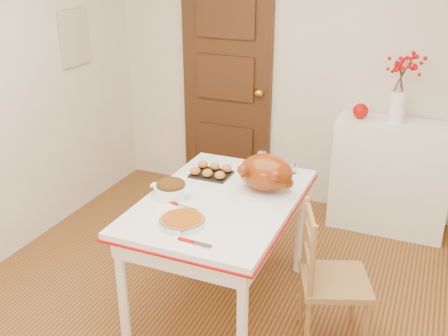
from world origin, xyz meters
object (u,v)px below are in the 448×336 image
at_px(sideboard, 391,176).
at_px(pumpkin_pie, 182,220).
at_px(kitchen_table, 221,253).
at_px(turkey_platter, 266,174).
at_px(chair_oak, 335,278).

relative_size(sideboard, pumpkin_pie, 3.62).
relative_size(sideboard, kitchen_table, 0.70).
xyz_separation_m(sideboard, pumpkin_pie, (-0.93, -1.88, 0.35)).
bearing_deg(kitchen_table, turkey_platter, 38.65).
distance_m(sideboard, turkey_platter, 1.53).
xyz_separation_m(chair_oak, pumpkin_pie, (-0.81, -0.33, 0.37)).
bearing_deg(pumpkin_pie, chair_oak, 22.07).
bearing_deg(kitchen_table, chair_oak, -3.89).
height_order(kitchen_table, turkey_platter, turkey_platter).
bearing_deg(kitchen_table, sideboard, 60.08).
distance_m(chair_oak, turkey_platter, 0.73).
distance_m(kitchen_table, chair_oak, 0.74).
distance_m(sideboard, chair_oak, 1.56).
xyz_separation_m(sideboard, turkey_platter, (-0.64, -1.32, 0.45)).
height_order(chair_oak, turkey_platter, turkey_platter).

